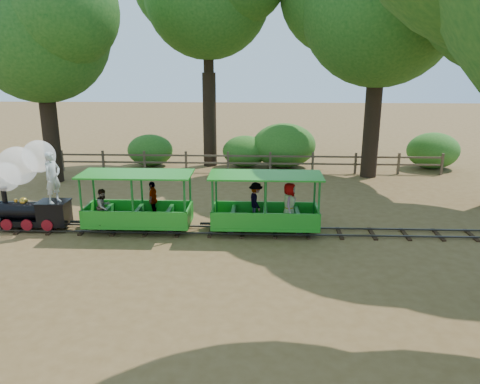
{
  "coord_description": "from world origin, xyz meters",
  "views": [
    {
      "loc": [
        0.49,
        -13.66,
        5.22
      ],
      "look_at": [
        -0.11,
        0.5,
        1.17
      ],
      "focal_mm": 35.0,
      "sensor_mm": 36.0,
      "label": 1
    }
  ],
  "objects_px": {
    "locomotive": "(26,179)",
    "carriage_rear": "(267,208)",
    "fence": "(249,161)",
    "carriage_front": "(135,208)"
  },
  "relations": [
    {
      "from": "locomotive",
      "to": "carriage_front",
      "type": "distance_m",
      "value": 3.5
    },
    {
      "from": "carriage_front",
      "to": "fence",
      "type": "xyz_separation_m",
      "value": [
        3.35,
        8.01,
        -0.17
      ]
    },
    {
      "from": "carriage_rear",
      "to": "fence",
      "type": "bearing_deg",
      "value": 95.42
    },
    {
      "from": "locomotive",
      "to": "carriage_rear",
      "type": "distance_m",
      "value": 7.53
    },
    {
      "from": "locomotive",
      "to": "carriage_rear",
      "type": "height_order",
      "value": "locomotive"
    },
    {
      "from": "carriage_front",
      "to": "carriage_rear",
      "type": "height_order",
      "value": "same"
    },
    {
      "from": "carriage_front",
      "to": "locomotive",
      "type": "bearing_deg",
      "value": 178.85
    },
    {
      "from": "locomotive",
      "to": "carriage_rear",
      "type": "relative_size",
      "value": 0.85
    },
    {
      "from": "fence",
      "to": "locomotive",
      "type": "bearing_deg",
      "value": -130.3
    },
    {
      "from": "locomotive",
      "to": "fence",
      "type": "xyz_separation_m",
      "value": [
        6.73,
        7.94,
        -1.05
      ]
    }
  ]
}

